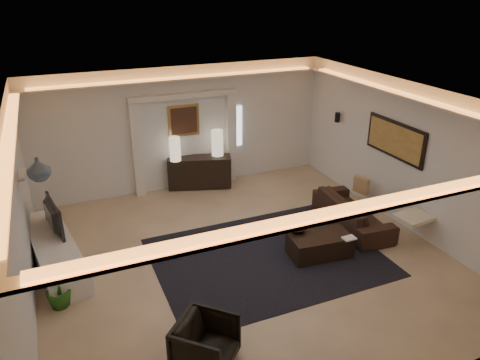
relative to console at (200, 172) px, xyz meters
name	(u,v)px	position (x,y,z in m)	size (l,w,h in m)	color
floor	(243,256)	(-0.27, -3.25, -0.40)	(7.00, 7.00, 0.00)	#CFB489
ceiling	(243,100)	(-0.27, -3.25, 2.50)	(7.00, 7.00, 0.00)	white
wall_back	(184,128)	(-0.27, 0.25, 1.05)	(7.00, 7.00, 0.00)	silver
wall_front	(375,307)	(-0.27, -6.75, 1.05)	(7.00, 7.00, 0.00)	silver
wall_left	(18,223)	(-3.77, -3.25, 1.05)	(7.00, 7.00, 0.00)	silver
wall_right	(405,156)	(3.23, -3.25, 1.05)	(7.00, 7.00, 0.00)	silver
cove_soffit	(243,117)	(-0.27, -3.25, 2.22)	(7.00, 7.00, 0.04)	silver
daylight_slit	(237,126)	(1.08, 0.23, 0.95)	(0.25, 0.03, 1.00)	white
area_rug	(267,257)	(0.13, -3.45, -0.39)	(4.00, 3.00, 0.01)	black
pilaster_left	(137,150)	(-1.42, 0.15, 0.70)	(0.22, 0.20, 2.20)	silver
pilaster_right	(231,138)	(0.88, 0.15, 0.70)	(0.22, 0.20, 2.20)	silver
alcove_header	(183,96)	(-0.27, 0.15, 1.85)	(2.52, 0.20, 0.12)	silver
painting_frame	(184,120)	(-0.27, 0.22, 1.25)	(0.74, 0.04, 0.74)	tan
painting_canvas	(184,121)	(-0.27, 0.19, 1.25)	(0.62, 0.02, 0.62)	#4C2D1E
art_panel_frame	(395,140)	(3.20, -2.95, 1.30)	(0.04, 1.64, 0.74)	black
art_panel_gold	(394,140)	(3.18, -2.95, 1.30)	(0.02, 1.50, 0.62)	tan
wall_sconce	(337,117)	(3.11, -1.05, 1.28)	(0.12, 0.12, 0.22)	black
wall_niche	(21,175)	(-3.71, -1.85, 1.25)	(0.10, 0.55, 0.04)	silver
console	(200,172)	(0.00, 0.00, 0.00)	(1.50, 0.47, 0.75)	black
lamp_left	(175,148)	(-0.57, 0.00, 0.69)	(0.26, 0.26, 0.57)	beige
lamp_right	(217,143)	(0.46, -0.05, 0.69)	(0.28, 0.28, 0.62)	beige
media_ledge	(55,252)	(-3.42, -2.14, -0.18)	(0.65, 2.59, 0.49)	white
tv	(49,218)	(-3.42, -1.82, 0.34)	(0.13, 1.02, 0.59)	black
figurine	(49,211)	(-3.42, -1.30, 0.24)	(0.14, 0.14, 0.39)	black
ginger_jar	(38,169)	(-3.42, -2.28, 1.46)	(0.37, 0.37, 0.38)	slate
plant	(57,288)	(-3.42, -3.42, -0.06)	(0.38, 0.38, 0.68)	#255817
sofa	(352,212)	(2.26, -3.05, -0.10)	(0.80, 2.04, 0.60)	#592C1F
throw_blanket	(414,217)	(2.88, -4.06, 0.15)	(0.62, 0.50, 0.07)	beige
throw_pillow	(361,185)	(2.88, -2.47, 0.15)	(0.11, 0.36, 0.36)	tan
coffee_table	(320,245)	(1.04, -3.76, -0.20)	(1.10, 0.60, 0.41)	black
bowl	(298,229)	(0.74, -3.45, 0.05)	(0.32, 0.32, 0.08)	black
magazine	(349,238)	(1.45, -4.06, 0.02)	(0.23, 0.17, 0.03)	white
armchair	(206,344)	(-1.73, -5.41, -0.06)	(0.72, 0.74, 0.67)	black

